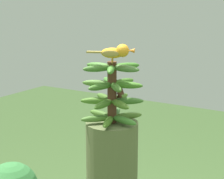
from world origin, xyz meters
TOP-DOWN VIEW (x-y plane):
  - banana_bunch at (-0.00, 0.00)m, footprint 0.30×0.31m
  - perched_bird at (0.03, 0.04)m, footprint 0.10×0.21m

SIDE VIEW (x-z plane):
  - banana_bunch at x=0.00m, z-range 1.00..1.30m
  - perched_bird at x=0.03m, z-range 1.30..1.39m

